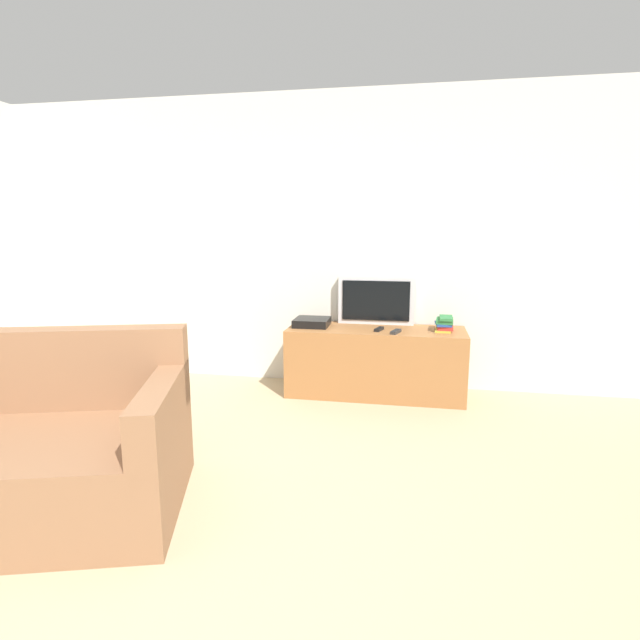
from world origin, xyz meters
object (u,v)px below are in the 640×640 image
tv_stand (375,362)px  set_top_box (312,322)px  book_stack (445,324)px  remote_secondary (396,332)px  television (376,300)px  remote_on_stand (379,329)px

tv_stand → set_top_box: (-0.56, 0.02, 0.32)m
book_stack → set_top_box: (-1.13, 0.00, -0.03)m
book_stack → remote_secondary: size_ratio=1.44×
remote_secondary → set_top_box: set_top_box is taller
television → remote_secondary: television is taller
remote_on_stand → tv_stand: bearing=111.7°
book_stack → remote_secondary: bearing=-157.4°
tv_stand → book_stack: 0.67m
television → remote_secondary: size_ratio=4.20×
television → book_stack: size_ratio=2.92×
remote_on_stand → book_stack: bearing=9.6°
tv_stand → television: television is taller
television → set_top_box: (-0.54, -0.20, -0.18)m
remote_on_stand → remote_secondary: 0.16m
television → remote_secondary: bearing=-62.6°
remote_on_stand → set_top_box: set_top_box is taller
remote_on_stand → set_top_box: 0.60m
television → book_stack: (0.59, -0.21, -0.15)m
tv_stand → set_top_box: 0.65m
tv_stand → set_top_box: size_ratio=5.06×
remote_on_stand → remote_secondary: size_ratio=0.92×
tv_stand → remote_secondary: bearing=-41.0°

